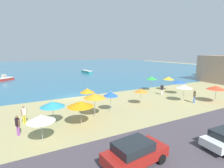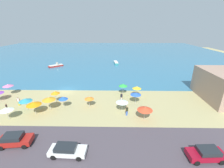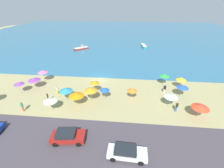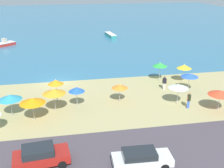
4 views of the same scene
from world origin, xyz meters
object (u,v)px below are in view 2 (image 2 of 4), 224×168
object	(u,v)px
beach_umbrella_11	(6,109)
bather_4	(18,101)
bather_2	(7,108)
skiff_nearshore	(116,63)
beach_umbrella_6	(89,98)
bather_0	(127,110)
beach_umbrella_7	(136,94)
beach_umbrella_14	(63,98)
parked_car_1	(206,154)
beach_umbrella_0	(55,92)
beach_umbrella_1	(145,109)
beach_umbrella_2	(137,88)
beach_umbrella_13	(49,99)
bather_1	(121,97)
beach_umbrella_8	(34,103)
parked_car_2	(15,139)
beach_umbrella_9	(122,101)
beach_umbrella_5	(25,100)
beach_umbrella_3	(123,85)
parked_car_3	(67,150)
skiff_offshore	(56,66)

from	to	relation	value
beach_umbrella_11	bather_4	bearing A→B (deg)	103.48
bather_2	skiff_nearshore	distance (m)	42.75
beach_umbrella_6	bather_0	world-z (taller)	beach_umbrella_6
beach_umbrella_6	beach_umbrella_7	world-z (taller)	beach_umbrella_7
beach_umbrella_14	parked_car_1	size ratio (longest dim) A/B	0.57
beach_umbrella_0	beach_umbrella_1	size ratio (longest dim) A/B	1.07
beach_umbrella_2	beach_umbrella_13	distance (m)	17.62
bather_1	bather_0	bearing A→B (deg)	-82.57
beach_umbrella_13	parked_car_1	world-z (taller)	beach_umbrella_13
beach_umbrella_0	bather_0	xyz separation A→B (m)	(13.81, -4.29, -1.32)
bather_0	bather_2	distance (m)	21.30
bather_4	bather_0	bearing A→B (deg)	-8.57
beach_umbrella_11	bather_4	xyz separation A→B (m)	(-1.12, 4.66, -0.96)
beach_umbrella_6	beach_umbrella_8	world-z (taller)	beach_umbrella_8
beach_umbrella_6	parked_car_1	world-z (taller)	beach_umbrella_6
beach_umbrella_13	parked_car_2	world-z (taller)	beach_umbrella_13
bather_1	parked_car_2	xyz separation A→B (m)	(-14.25, -12.61, -0.13)
beach_umbrella_1	beach_umbrella_9	xyz separation A→B (m)	(-3.59, 2.30, 0.07)
beach_umbrella_14	skiff_nearshore	bearing A→B (deg)	74.48
skiff_nearshore	bather_2	bearing A→B (deg)	-117.43
beach_umbrella_5	beach_umbrella_9	size ratio (longest dim) A/B	0.98
beach_umbrella_8	beach_umbrella_14	size ratio (longest dim) A/B	1.03
beach_umbrella_3	beach_umbrella_5	size ratio (longest dim) A/B	1.10
beach_umbrella_14	parked_car_3	xyz separation A→B (m)	(3.96, -11.07, -1.29)
beach_umbrella_2	bather_2	world-z (taller)	beach_umbrella_2
beach_umbrella_3	beach_umbrella_6	distance (m)	8.77
beach_umbrella_13	parked_car_3	distance (m)	12.17
beach_umbrella_0	beach_umbrella_13	bearing A→B (deg)	-93.25
beach_umbrella_6	beach_umbrella_14	bearing A→B (deg)	-174.24
beach_umbrella_3	bather_4	bearing A→B (deg)	-165.16
beach_umbrella_3	beach_umbrella_9	bearing A→B (deg)	-94.12
beach_umbrella_3	beach_umbrella_0	bearing A→B (deg)	-162.52
beach_umbrella_6	beach_umbrella_9	distance (m)	6.35
beach_umbrella_5	beach_umbrella_7	size ratio (longest dim) A/B	1.01
beach_umbrella_1	skiff_nearshore	bearing A→B (deg)	96.32
beach_umbrella_0	beach_umbrella_8	bearing A→B (deg)	-117.63
skiff_offshore	bather_4	bearing A→B (deg)	-82.71
beach_umbrella_3	beach_umbrella_9	size ratio (longest dim) A/B	1.07
beach_umbrella_0	beach_umbrella_13	xyz separation A→B (m)	(-0.15, -2.68, -0.01)
bather_1	skiff_nearshore	bearing A→B (deg)	91.55
beach_umbrella_8	bather_0	distance (m)	16.03
beach_umbrella_9	bather_2	xyz separation A→B (m)	(-20.50, -0.51, -1.15)
bather_1	beach_umbrella_2	bearing A→B (deg)	30.66
beach_umbrella_9	bather_1	world-z (taller)	beach_umbrella_9
beach_umbrella_14	skiff_offshore	size ratio (longest dim) A/B	0.48
beach_umbrella_7	bather_2	bearing A→B (deg)	-170.63
beach_umbrella_13	parked_car_3	xyz separation A→B (m)	(6.27, -10.32, -1.53)
beach_umbrella_8	beach_umbrella_11	world-z (taller)	beach_umbrella_8
beach_umbrella_5	beach_umbrella_11	distance (m)	3.39
bather_2	parked_car_3	xyz separation A→B (m)	(13.60, -9.32, -0.20)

